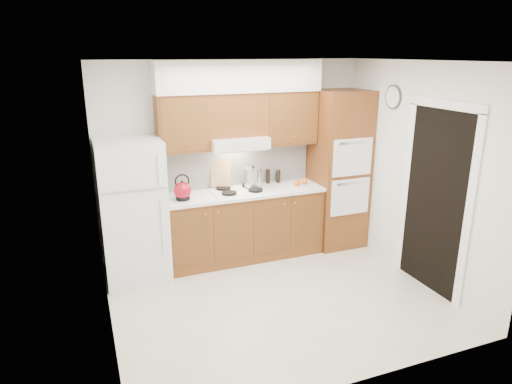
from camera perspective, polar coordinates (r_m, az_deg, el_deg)
floor at (r=5.34m, az=2.71°, el=-13.14°), size 3.60×3.60×0.00m
ceiling at (r=4.61m, az=3.17°, el=16.01°), size 3.60×3.60×0.00m
wall_back at (r=6.17m, az=-2.79°, el=4.09°), size 3.60×0.02×2.60m
wall_left at (r=4.42m, az=-18.89°, el=-2.11°), size 0.02×3.00×2.60m
wall_right at (r=5.77m, az=19.49°, el=2.20°), size 0.02×3.00×2.60m
fridge at (r=5.67m, az=-15.13°, el=-2.32°), size 0.75×0.72×1.72m
base_cabinets at (r=6.15m, az=-1.56°, el=-4.21°), size 2.11×0.60×0.90m
countertop at (r=5.99m, az=-1.56°, el=-0.05°), size 2.13×0.62×0.04m
backsplash at (r=6.18m, az=-2.52°, el=3.36°), size 2.11×0.03×0.56m
oven_cabinet at (r=6.52m, az=10.26°, el=2.76°), size 0.70×0.65×2.20m
upper_cab_left at (r=5.72m, az=-9.21°, el=8.49°), size 0.63×0.33×0.70m
upper_cab_right at (r=6.18m, az=4.01°, el=9.29°), size 0.73×0.33×0.70m
range_hood at (r=5.89m, az=-2.36°, el=6.22°), size 0.75×0.45×0.15m
upper_cab_over_hood at (r=5.89m, az=-2.59°, el=9.67°), size 0.75×0.33×0.55m
soffit at (r=5.85m, az=-2.13°, el=14.29°), size 2.13×0.36×0.40m
cooktop at (r=5.98m, az=-2.08°, el=0.19°), size 0.74×0.50×0.01m
doorway at (r=5.58m, az=21.44°, el=-1.18°), size 0.02×0.90×2.10m
wall_clock at (r=6.04m, az=16.78°, el=11.30°), size 0.02×0.30×0.30m
kettle at (r=5.66m, az=-9.17°, el=0.17°), size 0.26×0.26×0.22m
cutting_board at (r=6.06m, az=-4.41°, el=2.27°), size 0.28×0.19×0.35m
stock_pot at (r=6.07m, az=-0.37°, el=1.86°), size 0.29×0.29×0.24m
condiment_a at (r=6.31m, az=1.51°, el=1.98°), size 0.07×0.07×0.20m
condiment_b at (r=6.36m, az=2.77°, el=1.93°), size 0.06×0.06×0.17m
condiment_c at (r=6.42m, az=2.82°, el=2.03°), size 0.06×0.06×0.16m
orange_near at (r=6.22m, az=5.20°, el=1.13°), size 0.10×0.10×0.08m
orange_far at (r=6.32m, az=6.08°, el=1.33°), size 0.08×0.08×0.08m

